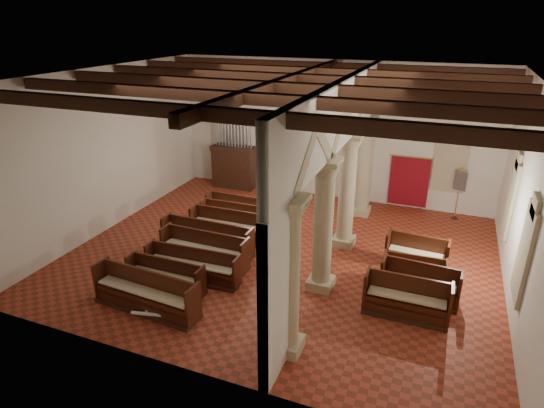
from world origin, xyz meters
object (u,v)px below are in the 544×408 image
at_px(lectern, 287,194).
at_px(aisle_pew_0, 406,303).
at_px(pipe_organ, 234,159).
at_px(nave_pew_0, 146,298).
at_px(processional_banner, 457,201).

height_order(lectern, aisle_pew_0, lectern).
distance_m(pipe_organ, lectern, 3.62).
bearing_deg(nave_pew_0, pipe_organ, 105.75).
relative_size(pipe_organ, lectern, 3.14).
height_order(lectern, nave_pew_0, lectern).
xyz_separation_m(pipe_organ, nave_pew_0, (2.08, -9.87, -0.99)).
xyz_separation_m(lectern, nave_pew_0, (-1.14, -8.43, -0.20)).
relative_size(lectern, processional_banner, 0.66).
distance_m(pipe_organ, aisle_pew_0, 11.63).
distance_m(processional_banner, nave_pew_0, 12.60).
xyz_separation_m(pipe_organ, lectern, (3.22, -1.44, -0.79)).
xyz_separation_m(nave_pew_0, aisle_pew_0, (6.76, 2.38, 0.01)).
bearing_deg(nave_pew_0, processional_banner, 55.03).
height_order(pipe_organ, processional_banner, pipe_organ).
bearing_deg(nave_pew_0, aisle_pew_0, 23.24).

